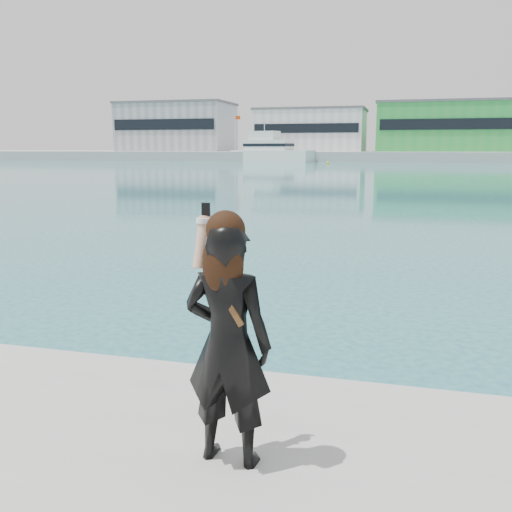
# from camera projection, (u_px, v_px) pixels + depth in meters

# --- Properties ---
(far_quay) EXTENTS (320.00, 40.00, 2.00)m
(far_quay) POSITION_uv_depth(u_px,v_px,m) (409.00, 156.00, 127.46)
(far_quay) COLOR #9E9E99
(far_quay) RESTS_ON ground
(warehouse_grey_left) EXTENTS (26.52, 16.36, 11.50)m
(warehouse_grey_left) POSITION_uv_depth(u_px,v_px,m) (177.00, 127.00, 138.34)
(warehouse_grey_left) COLOR gray
(warehouse_grey_left) RESTS_ON far_quay
(warehouse_white) EXTENTS (24.48, 15.35, 9.50)m
(warehouse_white) POSITION_uv_depth(u_px,v_px,m) (311.00, 130.00, 130.09)
(warehouse_white) COLOR silver
(warehouse_white) RESTS_ON far_quay
(warehouse_green) EXTENTS (30.60, 16.36, 10.50)m
(warehouse_green) POSITION_uv_depth(u_px,v_px,m) (449.00, 127.00, 122.32)
(warehouse_green) COLOR green
(warehouse_green) RESTS_ON far_quay
(flagpole_left) EXTENTS (1.28, 0.16, 8.00)m
(flagpole_left) POSITION_uv_depth(u_px,v_px,m) (236.00, 131.00, 127.58)
(flagpole_left) COLOR silver
(flagpole_left) RESTS_ON far_quay
(motor_yacht) EXTENTS (17.93, 9.33, 8.06)m
(motor_yacht) POSITION_uv_depth(u_px,v_px,m) (270.00, 150.00, 116.12)
(motor_yacht) COLOR silver
(motor_yacht) RESTS_ON ground
(buoy_far) EXTENTS (0.50, 0.50, 0.50)m
(buoy_far) POSITION_uv_depth(u_px,v_px,m) (328.00, 164.00, 101.69)
(buoy_far) COLOR yellow
(buoy_far) RESTS_ON ground
(woman) EXTENTS (0.61, 0.43, 1.70)m
(woman) POSITION_uv_depth(u_px,v_px,m) (227.00, 337.00, 3.67)
(woman) COLOR black
(woman) RESTS_ON near_quay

